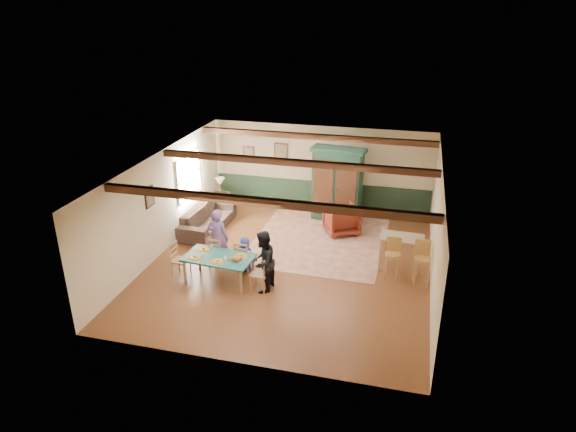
% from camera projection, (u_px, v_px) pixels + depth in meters
% --- Properties ---
extents(floor, '(8.00, 8.00, 0.00)m').
position_uv_depth(floor, '(290.00, 264.00, 13.22)').
color(floor, '#5A2F19').
rests_on(floor, ground).
extents(wall_back, '(7.00, 0.02, 2.70)m').
position_uv_depth(wall_back, '(321.00, 168.00, 16.25)').
color(wall_back, beige).
rests_on(wall_back, floor).
extents(wall_left, '(0.02, 8.00, 2.70)m').
position_uv_depth(wall_left, '(161.00, 203.00, 13.49)').
color(wall_left, beige).
rests_on(wall_left, floor).
extents(wall_right, '(0.02, 8.00, 2.70)m').
position_uv_depth(wall_right, '(436.00, 231.00, 11.90)').
color(wall_right, beige).
rests_on(wall_right, floor).
extents(ceiling, '(7.00, 8.00, 0.02)m').
position_uv_depth(ceiling, '(290.00, 164.00, 12.16)').
color(ceiling, silver).
rests_on(ceiling, wall_back).
extents(wainscot_back, '(6.95, 0.03, 0.90)m').
position_uv_depth(wainscot_back, '(320.00, 195.00, 16.59)').
color(wainscot_back, '#1A3020').
rests_on(wainscot_back, floor).
extents(ceiling_beam_front, '(6.95, 0.16, 0.16)m').
position_uv_depth(ceiling_beam_front, '(262.00, 202.00, 10.15)').
color(ceiling_beam_front, black).
rests_on(ceiling_beam_front, ceiling).
extents(ceiling_beam_mid, '(6.95, 0.16, 0.16)m').
position_uv_depth(ceiling_beam_mid, '(294.00, 163.00, 12.55)').
color(ceiling_beam_mid, black).
rests_on(ceiling_beam_mid, ceiling).
extents(ceiling_beam_back, '(6.95, 0.16, 0.16)m').
position_uv_depth(ceiling_beam_back, '(315.00, 137.00, 14.87)').
color(ceiling_beam_back, black).
rests_on(ceiling_beam_back, ceiling).
extents(window_left, '(0.06, 1.60, 1.30)m').
position_uv_depth(window_left, '(189.00, 176.00, 14.92)').
color(window_left, white).
rests_on(window_left, wall_left).
extents(picture_left_wall, '(0.04, 0.42, 0.52)m').
position_uv_depth(picture_left_wall, '(150.00, 197.00, 12.79)').
color(picture_left_wall, tan).
rests_on(picture_left_wall, wall_left).
extents(picture_back_a, '(0.45, 0.04, 0.55)m').
position_uv_depth(picture_back_a, '(281.00, 152.00, 16.35)').
color(picture_back_a, tan).
rests_on(picture_back_a, wall_back).
extents(picture_back_b, '(0.38, 0.04, 0.48)m').
position_uv_depth(picture_back_b, '(248.00, 154.00, 16.65)').
color(picture_back_b, tan).
rests_on(picture_back_b, wall_back).
extents(dining_table, '(1.70, 1.03, 0.68)m').
position_uv_depth(dining_table, '(219.00, 269.00, 12.27)').
color(dining_table, '#1C5A58').
rests_on(dining_table, floor).
extents(dining_chair_far_left, '(0.41, 0.43, 0.86)m').
position_uv_depth(dining_chair_far_left, '(217.00, 252.00, 12.91)').
color(dining_chair_far_left, '#AA7C55').
rests_on(dining_chair_far_left, floor).
extents(dining_chair_far_right, '(0.41, 0.43, 0.86)m').
position_uv_depth(dining_chair_far_right, '(244.00, 256.00, 12.69)').
color(dining_chair_far_right, '#AA7C55').
rests_on(dining_chair_far_right, floor).
extents(dining_chair_end_left, '(0.43, 0.41, 0.86)m').
position_uv_depth(dining_chair_end_left, '(181.00, 260.00, 12.54)').
color(dining_chair_end_left, '#AA7C55').
rests_on(dining_chair_end_left, floor).
extents(dining_chair_end_right, '(0.43, 0.41, 0.86)m').
position_uv_depth(dining_chair_end_right, '(260.00, 273.00, 11.92)').
color(dining_chair_end_right, '#AA7C55').
rests_on(dining_chair_end_right, floor).
extents(person_man, '(0.60, 0.42, 1.56)m').
position_uv_depth(person_man, '(218.00, 238.00, 12.83)').
color(person_man, '#6F4E87').
rests_on(person_man, floor).
extents(person_woman, '(0.62, 0.77, 1.49)m').
position_uv_depth(person_woman, '(263.00, 262.00, 11.77)').
color(person_woman, black).
rests_on(person_woman, floor).
extents(person_child, '(0.47, 0.32, 0.91)m').
position_uv_depth(person_child, '(245.00, 254.00, 12.75)').
color(person_child, '#263098').
rests_on(person_child, floor).
extents(cat, '(0.33, 0.15, 0.16)m').
position_uv_depth(cat, '(236.00, 259.00, 11.88)').
color(cat, '#C76423').
rests_on(cat, dining_table).
extents(place_setting_near_left, '(0.38, 0.30, 0.11)m').
position_uv_depth(place_setting_near_left, '(195.00, 256.00, 12.06)').
color(place_setting_near_left, orange).
rests_on(place_setting_near_left, dining_table).
extents(place_setting_near_center, '(0.38, 0.30, 0.11)m').
position_uv_depth(place_setting_near_center, '(218.00, 260.00, 11.89)').
color(place_setting_near_center, orange).
rests_on(place_setting_near_center, dining_table).
extents(place_setting_far_left, '(0.38, 0.30, 0.11)m').
position_uv_depth(place_setting_far_left, '(204.00, 248.00, 12.46)').
color(place_setting_far_left, orange).
rests_on(place_setting_far_left, dining_table).
extents(place_setting_far_right, '(0.38, 0.30, 0.11)m').
position_uv_depth(place_setting_far_right, '(242.00, 254.00, 12.16)').
color(place_setting_far_right, orange).
rests_on(place_setting_far_right, dining_table).
extents(area_rug, '(3.67, 4.33, 0.01)m').
position_uv_depth(area_rug, '(320.00, 239.00, 14.59)').
color(area_rug, beige).
rests_on(area_rug, floor).
extents(armoire, '(1.67, 0.84, 2.26)m').
position_uv_depth(armoire, '(337.00, 185.00, 15.45)').
color(armoire, black).
rests_on(armoire, floor).
extents(armchair, '(1.21, 1.22, 0.83)m').
position_uv_depth(armchair, '(342.00, 219.00, 14.83)').
color(armchair, '#48130E').
rests_on(armchair, floor).
extents(sofa, '(0.99, 2.36, 0.68)m').
position_uv_depth(sofa, '(208.00, 219.00, 15.08)').
color(sofa, '#352721').
rests_on(sofa, floor).
extents(end_table, '(0.53, 0.53, 0.58)m').
position_uv_depth(end_table, '(221.00, 202.00, 16.40)').
color(end_table, black).
rests_on(end_table, floor).
extents(table_lamp, '(0.31, 0.31, 0.53)m').
position_uv_depth(table_lamp, '(220.00, 186.00, 16.18)').
color(table_lamp, beige).
rests_on(table_lamp, end_table).
extents(counter_table, '(1.11, 0.71, 0.89)m').
position_uv_depth(counter_table, '(400.00, 253.00, 12.85)').
color(counter_table, beige).
rests_on(counter_table, floor).
extents(bar_stool_left, '(0.38, 0.41, 1.05)m').
position_uv_depth(bar_stool_left, '(392.00, 259.00, 12.36)').
color(bar_stool_left, '#B58846').
rests_on(bar_stool_left, floor).
extents(bar_stool_right, '(0.44, 0.47, 1.10)m').
position_uv_depth(bar_stool_right, '(422.00, 264.00, 12.08)').
color(bar_stool_right, '#B58846').
rests_on(bar_stool_right, floor).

